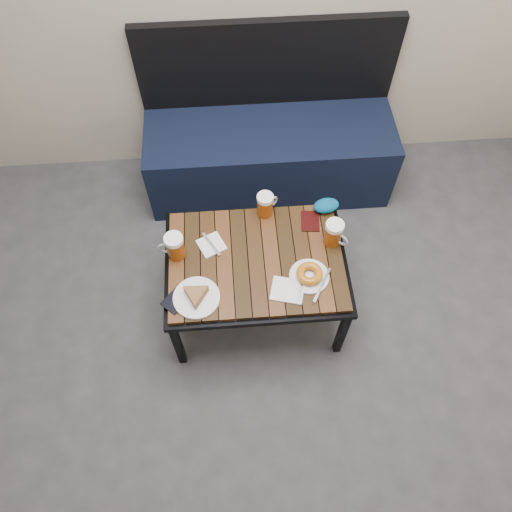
{
  "coord_description": "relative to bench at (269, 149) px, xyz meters",
  "views": [
    {
      "loc": [
        -0.14,
        -0.29,
        2.42
      ],
      "look_at": [
        -0.05,
        0.89,
        0.5
      ],
      "focal_mm": 35.0,
      "sensor_mm": 36.0,
      "label": 1
    }
  ],
  "objects": [
    {
      "name": "beer_mug_left",
      "position": [
        -0.51,
        -0.82,
        0.27
      ],
      "size": [
        0.13,
        0.09,
        0.14
      ],
      "rotation": [
        0.0,
        0.0,
        3.09
      ],
      "color": "#8B3A0B",
      "rests_on": "cafe_table"
    },
    {
      "name": "beer_mug_centre",
      "position": [
        -0.08,
        -0.61,
        0.26
      ],
      "size": [
        0.12,
        0.1,
        0.13
      ],
      "rotation": [
        0.0,
        0.0,
        0.6
      ],
      "color": "#8B3A0B",
      "rests_on": "cafe_table"
    },
    {
      "name": "beer_mug_right",
      "position": [
        0.22,
        -0.8,
        0.27
      ],
      "size": [
        0.12,
        0.12,
        0.14
      ],
      "rotation": [
        0.0,
        0.0,
        -0.74
      ],
      "color": "#8B3A0B",
      "rests_on": "cafe_table"
    },
    {
      "name": "passport_burgundy",
      "position": [
        0.13,
        -0.68,
        0.2
      ],
      "size": [
        0.1,
        0.13,
        0.01
      ],
      "primitive_type": "cube",
      "rotation": [
        0.0,
        0.0,
        -0.1
      ],
      "color": "black",
      "rests_on": "cafe_table"
    },
    {
      "name": "napkin_right",
      "position": [
        -0.02,
        -1.04,
        0.2
      ],
      "size": [
        0.17,
        0.15,
        0.01
      ],
      "rotation": [
        0.0,
        0.0,
        -0.26
      ],
      "color": "white",
      "rests_on": "cafe_table"
    },
    {
      "name": "knit_pouch",
      "position": [
        0.22,
        -0.61,
        0.23
      ],
      "size": [
        0.14,
        0.11,
        0.06
      ],
      "primitive_type": "ellipsoid",
      "rotation": [
        0.0,
        0.0,
        0.18
      ],
      "color": "navy",
      "rests_on": "cafe_table"
    },
    {
      "name": "cafe_table",
      "position": [
        -0.14,
        -0.87,
        0.16
      ],
      "size": [
        0.84,
        0.62,
        0.47
      ],
      "color": "black",
      "rests_on": "ground"
    },
    {
      "name": "room_shell",
      "position": [
        -0.09,
        -1.26,
        1.48
      ],
      "size": [
        4.0,
        4.0,
        4.0
      ],
      "color": "gray",
      "rests_on": "ground"
    },
    {
      "name": "napkin_left",
      "position": [
        -0.34,
        -0.78,
        0.2
      ],
      "size": [
        0.15,
        0.15,
        0.01
      ],
      "rotation": [
        0.0,
        0.0,
        0.44
      ],
      "color": "white",
      "rests_on": "cafe_table"
    },
    {
      "name": "ground",
      "position": [
        -0.09,
        -1.76,
        -0.27
      ],
      "size": [
        4.0,
        4.0,
        0.0
      ],
      "primitive_type": "plane",
      "color": "#2D2D30",
      "rests_on": "ground"
    },
    {
      "name": "bench",
      "position": [
        0.0,
        0.0,
        0.0
      ],
      "size": [
        1.4,
        0.5,
        0.95
      ],
      "color": "black",
      "rests_on": "ground"
    },
    {
      "name": "passport_navy",
      "position": [
        -0.5,
        -1.05,
        0.2
      ],
      "size": [
        0.15,
        0.15,
        0.01
      ],
      "primitive_type": "cube",
      "rotation": [
        0.0,
        0.0,
        -0.73
      ],
      "color": "black",
      "rests_on": "cafe_table"
    },
    {
      "name": "plate_bagel",
      "position": [
        0.09,
        -0.98,
        0.22
      ],
      "size": [
        0.19,
        0.22,
        0.05
      ],
      "color": "white",
      "rests_on": "cafe_table"
    },
    {
      "name": "plate_pie",
      "position": [
        -0.42,
        -1.05,
        0.22
      ],
      "size": [
        0.21,
        0.21,
        0.06
      ],
      "color": "white",
      "rests_on": "cafe_table"
    }
  ]
}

